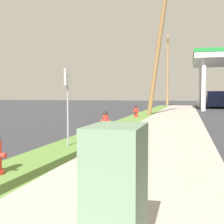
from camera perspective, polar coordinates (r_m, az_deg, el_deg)
name	(u,v)px	position (r m, az deg, el deg)	size (l,w,h in m)	color
fire_hydrant_second	(105,121)	(12.33, -1.27, -1.78)	(0.42, 0.38, 0.74)	red
fire_hydrant_third	(136,112)	(19.24, 4.59, 0.03)	(0.42, 0.37, 0.74)	red
utility_pole_midground	(159,43)	(21.99, 8.95, 12.83)	(2.17, 0.40, 9.98)	olive
utility_pole_background	(168,70)	(40.85, 10.57, 7.96)	(0.32, 1.40, 9.40)	#937047
utility_cabinet	(116,200)	(2.58, 0.83, -16.50)	(0.50, 0.72, 1.17)	slate
street_sign_post	(68,91)	(8.31, -8.47, 3.94)	(0.05, 0.36, 2.12)	gray
truck_navy_on_apron	(215,100)	(37.65, 18.99, 2.16)	(2.18, 5.42, 1.97)	navy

